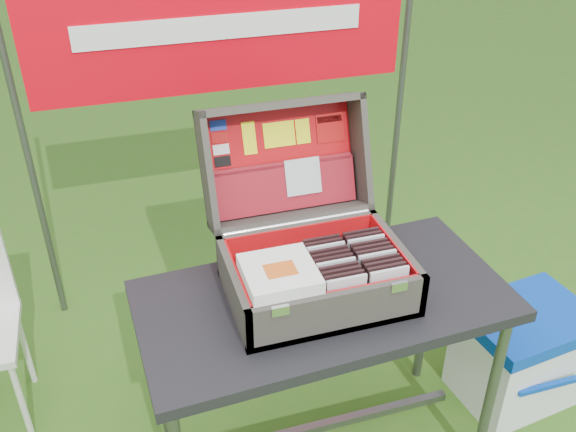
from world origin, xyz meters
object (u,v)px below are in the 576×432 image
object	(u,v)px
table	(321,378)
suitcase	(312,219)
cardboard_box	(431,295)
cooler	(520,353)

from	to	relation	value
table	suitcase	size ratio (longest dim) A/B	2.11
table	suitcase	bearing A→B (deg)	102.67
table	cardboard_box	distance (m)	0.89
suitcase	cooler	size ratio (longest dim) A/B	1.17
suitcase	cooler	world-z (taller)	suitcase
suitcase	cooler	distance (m)	1.18
suitcase	cardboard_box	bearing A→B (deg)	29.82
table	cardboard_box	world-z (taller)	table
table	cooler	bearing A→B (deg)	-0.49
table	cardboard_box	bearing A→B (deg)	32.10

